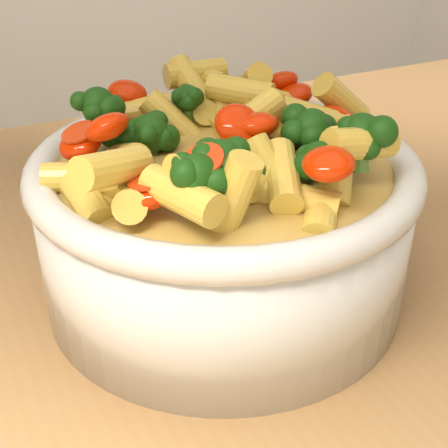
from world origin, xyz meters
name	(u,v)px	position (x,y,z in m)	size (l,w,h in m)	color
table	(237,364)	(0.00, 0.00, 0.80)	(1.20, 0.80, 0.90)	#A17345
serving_bowl	(224,222)	(-0.02, -0.02, 0.96)	(0.27, 0.27, 0.12)	silver
pasta_salad	(224,128)	(-0.02, -0.02, 1.03)	(0.21, 0.21, 0.05)	#EDCB4A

